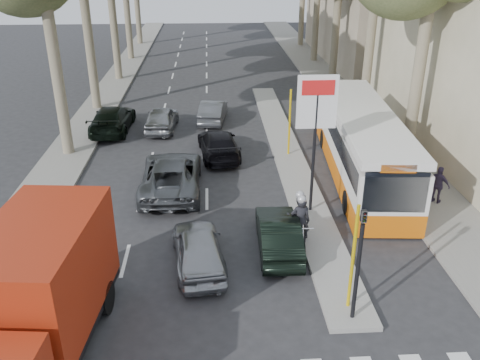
{
  "coord_description": "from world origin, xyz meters",
  "views": [
    {
      "loc": [
        -0.65,
        -12.8,
        9.82
      ],
      "look_at": [
        0.42,
        4.87,
        1.6
      ],
      "focal_mm": 38.0,
      "sensor_mm": 36.0,
      "label": 1
    }
  ],
  "objects_px": {
    "silver_hatchback": "(198,248)",
    "motorcycle": "(300,220)",
    "red_truck": "(35,297)",
    "dark_hatchback": "(278,234)",
    "city_bus": "(361,142)"
  },
  "relations": [
    {
      "from": "silver_hatchback",
      "to": "motorcycle",
      "type": "distance_m",
      "value": 3.79
    },
    {
      "from": "city_bus",
      "to": "red_truck",
      "type": "bearing_deg",
      "value": -131.7
    },
    {
      "from": "silver_hatchback",
      "to": "motorcycle",
      "type": "bearing_deg",
      "value": -167.86
    },
    {
      "from": "city_bus",
      "to": "motorcycle",
      "type": "relative_size",
      "value": 4.94
    },
    {
      "from": "dark_hatchback",
      "to": "city_bus",
      "type": "height_order",
      "value": "city_bus"
    },
    {
      "from": "red_truck",
      "to": "motorcycle",
      "type": "height_order",
      "value": "red_truck"
    },
    {
      "from": "motorcycle",
      "to": "city_bus",
      "type": "bearing_deg",
      "value": 59.56
    },
    {
      "from": "silver_hatchback",
      "to": "city_bus",
      "type": "relative_size",
      "value": 0.33
    },
    {
      "from": "dark_hatchback",
      "to": "city_bus",
      "type": "distance_m",
      "value": 7.77
    },
    {
      "from": "city_bus",
      "to": "motorcycle",
      "type": "distance_m",
      "value": 6.95
    },
    {
      "from": "dark_hatchback",
      "to": "silver_hatchback",
      "type": "bearing_deg",
      "value": 18.0
    },
    {
      "from": "dark_hatchback",
      "to": "red_truck",
      "type": "bearing_deg",
      "value": 36.03
    },
    {
      "from": "red_truck",
      "to": "motorcycle",
      "type": "relative_size",
      "value": 2.81
    },
    {
      "from": "motorcycle",
      "to": "red_truck",
      "type": "bearing_deg",
      "value": -143.39
    },
    {
      "from": "dark_hatchback",
      "to": "motorcycle",
      "type": "bearing_deg",
      "value": -151.8
    }
  ]
}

